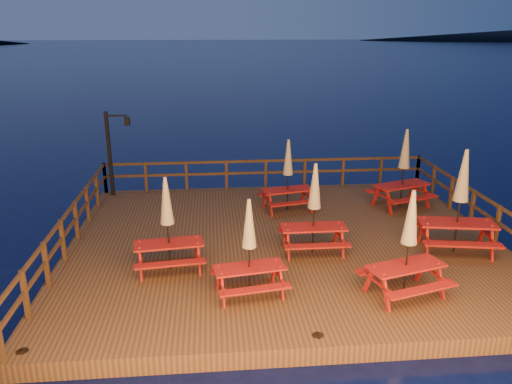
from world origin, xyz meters
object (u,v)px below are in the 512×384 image
Objects in this scene: lamp_post at (113,146)px; picnic_table_2 at (460,200)px; picnic_table_0 at (404,167)px; picnic_table_1 at (409,242)px.

lamp_post is 11.36m from picnic_table_2.
picnic_table_0 is 6.03m from picnic_table_1.
picnic_table_1 is 3.05m from picnic_table_2.
picnic_table_2 is (2.20, 2.11, 0.17)m from picnic_table_1.
lamp_post is at bearing 160.12° from picnic_table_2.
lamp_post is at bearing 118.25° from picnic_table_1.
picnic_table_1 is at bearing -45.63° from lamp_post.
lamp_post reaches higher than picnic_table_1.
picnic_table_1 is 0.88× the size of picnic_table_2.
lamp_post is 1.07× the size of picnic_table_2.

